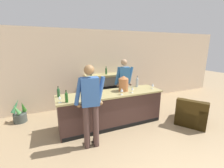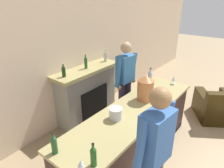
# 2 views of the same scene
# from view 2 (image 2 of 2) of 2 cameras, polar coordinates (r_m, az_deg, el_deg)

# --- Properties ---
(wall_back_panel) EXTENTS (12.00, 0.07, 2.75)m
(wall_back_panel) POSITION_cam_2_polar(r_m,az_deg,el_deg) (4.11, -13.15, 6.58)
(wall_back_panel) COLOR beige
(wall_back_panel) RESTS_ON ground_plane
(bar_counter) EXTENTS (2.90, 0.77, 0.94)m
(bar_counter) POSITION_cam_2_polar(r_m,az_deg,el_deg) (3.42, 5.99, -13.95)
(bar_counter) COLOR #402925
(bar_counter) RESTS_ON ground_plane
(fireplace_stone) EXTENTS (1.56, 0.52, 1.48)m
(fireplace_stone) POSITION_cam_2_polar(r_m,az_deg,el_deg) (4.40, -7.07, -2.65)
(fireplace_stone) COLOR gray
(fireplace_stone) RESTS_ON ground_plane
(armchair_black) EXTENTS (1.14, 1.12, 0.77)m
(armchair_black) POSITION_cam_2_polar(r_m,az_deg,el_deg) (5.05, 27.78, -6.09)
(armchair_black) COLOR #32230A
(armchair_black) RESTS_ON ground_plane
(person_customer) EXTENTS (0.66, 0.33, 1.82)m
(person_customer) POSITION_cam_2_polar(r_m,az_deg,el_deg) (2.28, 11.75, -19.71)
(person_customer) COLOR #4F3834
(person_customer) RESTS_ON ground_plane
(person_bartender) EXTENTS (0.66, 0.32, 1.78)m
(person_bartender) POSITION_cam_2_polar(r_m,az_deg,el_deg) (4.00, 3.81, 0.77)
(person_bartender) COLOR #38324A
(person_bartender) RESTS_ON ground_plane
(copper_dispenser) EXTENTS (0.28, 0.31, 0.43)m
(copper_dispenser) POSITION_cam_2_polar(r_m,az_deg,el_deg) (3.36, 9.54, -1.08)
(copper_dispenser) COLOR #B56B3C
(copper_dispenser) RESTS_ON bar_counter
(ice_bucket_steel) EXTENTS (0.20, 0.20, 0.17)m
(ice_bucket_steel) POSITION_cam_2_polar(r_m,az_deg,el_deg) (2.88, 1.03, -8.39)
(ice_bucket_steel) COLOR silver
(ice_bucket_steel) RESTS_ON bar_counter
(wine_bottle_riesling_slim) EXTENTS (0.07, 0.07, 0.29)m
(wine_bottle_riesling_slim) POSITION_cam_2_polar(r_m,az_deg,el_deg) (2.18, -5.33, -19.74)
(wine_bottle_riesling_slim) COLOR #20541E
(wine_bottle_riesling_slim) RESTS_ON bar_counter
(wine_bottle_rose_blush) EXTENTS (0.08, 0.08, 0.34)m
(wine_bottle_rose_blush) POSITION_cam_2_polar(r_m,az_deg,el_deg) (3.98, 10.76, 1.91)
(wine_bottle_rose_blush) COLOR #A2ABB5
(wine_bottle_rose_blush) RESTS_ON bar_counter
(wine_bottle_merlot_tall) EXTENTS (0.07, 0.07, 0.27)m
(wine_bottle_merlot_tall) POSITION_cam_2_polar(r_m,az_deg,el_deg) (2.39, -16.22, -16.15)
(wine_bottle_merlot_tall) COLOR #22502B
(wine_bottle_merlot_tall) RESTS_ON bar_counter
(wine_glass_back_row) EXTENTS (0.08, 0.08, 0.18)m
(wine_glass_back_row) POSITION_cam_2_polar(r_m,az_deg,el_deg) (3.13, 12.28, -5.25)
(wine_glass_back_row) COLOR silver
(wine_glass_back_row) RESTS_ON bar_counter
(wine_glass_mid_counter) EXTENTS (0.08, 0.08, 0.17)m
(wine_glass_mid_counter) POSITION_cam_2_polar(r_m,az_deg,el_deg) (4.13, 17.29, 1.45)
(wine_glass_mid_counter) COLOR silver
(wine_glass_mid_counter) RESTS_ON bar_counter
(wine_glass_front_right) EXTENTS (0.08, 0.08, 0.16)m
(wine_glass_front_right) POSITION_cam_2_polar(r_m,az_deg,el_deg) (2.13, -8.80, -21.63)
(wine_glass_front_right) COLOR silver
(wine_glass_front_right) RESTS_ON bar_counter
(wine_glass_by_dispenser) EXTENTS (0.07, 0.07, 0.16)m
(wine_glass_by_dispenser) POSITION_cam_2_polar(r_m,az_deg,el_deg) (3.43, 14.24, -3.01)
(wine_glass_by_dispenser) COLOR silver
(wine_glass_by_dispenser) RESTS_ON bar_counter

